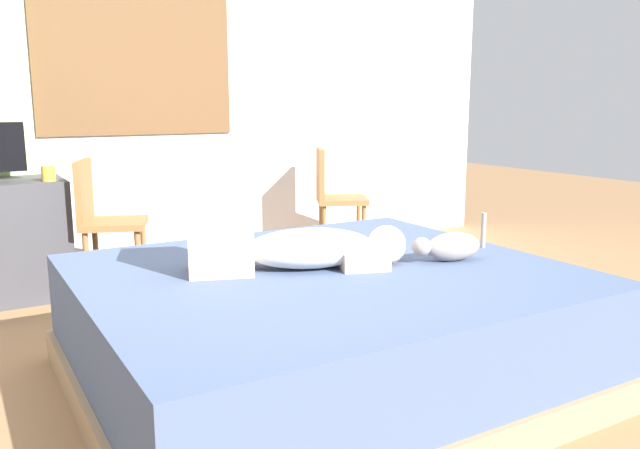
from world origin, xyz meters
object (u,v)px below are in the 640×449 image
Objects in this scene: cat at (449,246)px; chair_spare at (333,194)px; bed at (324,327)px; cup at (48,174)px; person_lying at (287,243)px; chair_by_desk at (102,216)px.

cat is 2.20m from chair_spare.
bed is at bearing -122.62° from chair_spare.
cup is 0.11× the size of chair_spare.
person_lying reaches higher than bed.
chair_by_desk and chair_spare have the same top height.
cat is 2.46m from cup.
cup is at bearing 111.08° from person_lying.
cat is (0.55, -0.17, 0.33)m from bed.
cat is 0.41× the size of chair_spare.
cat is (0.68, -0.25, -0.05)m from person_lying.
bed is at bearing -73.60° from chair_by_desk.
person_lying is at bearing 159.96° from cat.
chair_spare is at bearing 72.00° from cat.
chair_spare is (1.23, 1.93, 0.26)m from bed.
chair_spare is (1.36, 1.84, -0.12)m from person_lying.
chair_spare reaches higher than bed.
chair_by_desk reaches higher than person_lying.
bed is 0.40m from person_lying.
cat is at bearing -61.19° from chair_by_desk.
cat is at bearing -56.03° from cup.
cat is at bearing -16.70° from bed.
cup is at bearing 168.25° from chair_by_desk.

